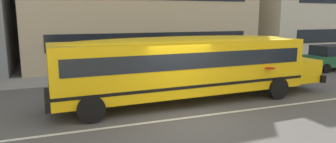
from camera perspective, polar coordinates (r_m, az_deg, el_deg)
The scene contains 5 objects.
ground_plane at distance 10.90m, azimuth 3.86°, elevation -8.58°, with size 400.00×400.00×0.00m, color #54514F.
sidewalk_far at distance 18.59m, azimuth -6.94°, elevation -0.71°, with size 120.00×3.00×0.01m, color gray.
lane_centreline at distance 10.90m, azimuth 3.86°, elevation -8.56°, with size 110.00×0.16×0.01m, color silver.
school_bus at distance 12.62m, azimuth 3.86°, elevation 1.57°, with size 12.23×2.91×2.72m.
parked_car_green_mid_block at distance 23.01m, azimuth 28.21°, elevation 2.36°, with size 3.94×1.96×1.64m.
Camera 1 is at (-4.34, -9.37, 3.51)m, focal length 32.61 mm.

